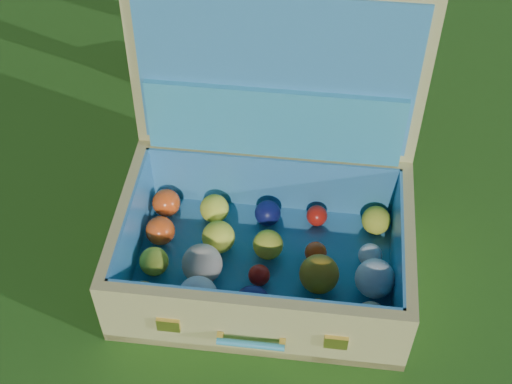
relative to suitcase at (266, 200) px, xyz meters
The scene contains 2 objects.
ground 0.23m from the suitcase, 160.78° to the right, with size 60.00×60.00×0.00m, color #215114.
suitcase is the anchor object (origin of this frame).
Camera 1 is at (-0.05, -0.89, 1.25)m, focal length 50.00 mm.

